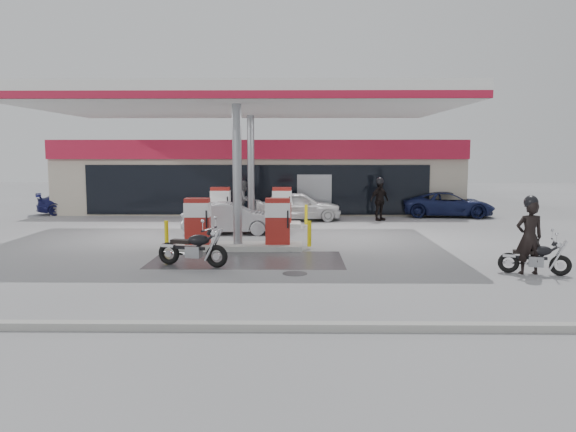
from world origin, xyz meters
The scene contains 17 objects.
ground centered at (0.00, 0.00, 0.00)m, with size 90.00×90.00×0.00m, color gray.
wet_patch centered at (0.50, 0.00, 0.00)m, with size 6.00×3.00×0.00m, color #4C4C4F.
drain_cover centered at (2.00, -2.00, 0.00)m, with size 0.70×0.70×0.01m, color #38383A.
kerb centered at (0.00, -7.00, 0.07)m, with size 28.00×0.25×0.15m, color gray.
store_building centered at (0.01, 15.94, 2.01)m, with size 22.00×8.22×4.00m.
canopy centered at (0.00, 5.00, 5.27)m, with size 16.00×10.02×5.51m.
pump_island_near centered at (0.00, 2.00, 0.71)m, with size 5.14×1.30×1.78m.
pump_island_far centered at (0.00, 8.00, 0.71)m, with size 5.14×1.30×1.78m.
main_motorcycle centered at (8.66, -2.01, 0.43)m, with size 1.87×0.90×0.98m.
biker_main centered at (8.48, -1.96, 1.03)m, with size 0.75×0.49×2.06m, color black.
parked_motorcycle centered at (-1.00, -1.01, 0.51)m, with size 2.20×1.06×1.16m.
sedan_white centered at (2.12, 10.20, 0.73)m, with size 1.72×4.28×1.46m, color silver.
attendant centered at (-0.57, 10.80, 0.97)m, with size 0.95×0.74×1.95m, color slate.
hatchback_silver centered at (-0.66, 5.60, 0.65)m, with size 1.37×3.93×1.29m, color #96989D.
parked_car_left centered at (-10.00, 13.14, 0.60)m, with size 1.67×4.10×1.19m, color navy.
parked_car_right centered at (10.00, 12.00, 0.65)m, with size 2.17×4.70×1.30m, color #161E4A.
biker_walking centered at (6.15, 10.20, 1.00)m, with size 1.17×0.49×1.99m, color black.
Camera 1 is at (2.01, -17.35, 3.38)m, focal length 35.00 mm.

